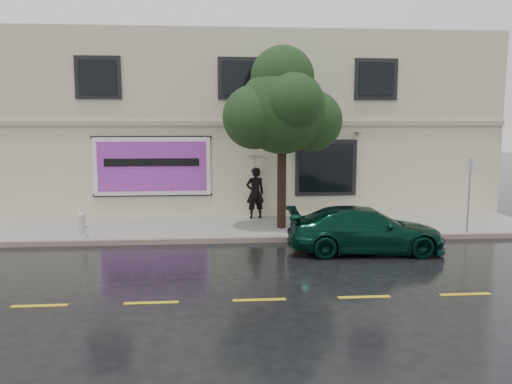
{
  "coord_description": "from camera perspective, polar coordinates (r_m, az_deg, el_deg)",
  "views": [
    {
      "loc": [
        -0.82,
        -13.32,
        3.62
      ],
      "look_at": [
        0.37,
        2.2,
        1.45
      ],
      "focal_mm": 35.0,
      "sensor_mm": 36.0,
      "label": 1
    }
  ],
  "objects": [
    {
      "name": "sign_pole",
      "position": [
        17.1,
        23.2,
        0.48
      ],
      "size": [
        0.29,
        0.1,
        2.38
      ],
      "rotation": [
        0.0,
        0.0,
        0.26
      ],
      "color": "gray",
      "rests_on": "sidewalk"
    },
    {
      "name": "street_tree",
      "position": [
        16.33,
        3.01,
        9.24
      ],
      "size": [
        2.84,
        2.84,
        5.29
      ],
      "color": "black",
      "rests_on": "sidewalk"
    },
    {
      "name": "car",
      "position": [
        14.39,
        12.37,
        -4.24
      ],
      "size": [
        4.46,
        2.16,
        1.27
      ],
      "primitive_type": "imported",
      "rotation": [
        0.0,
        0.0,
        1.52
      ],
      "color": "black",
      "rests_on": "ground"
    },
    {
      "name": "sidewalk",
      "position": [
        16.97,
        -1.52,
        -4.13
      ],
      "size": [
        20.0,
        3.5,
        0.15
      ],
      "primitive_type": "cube",
      "color": "#9E9C96",
      "rests_on": "ground"
    },
    {
      "name": "fire_hydrant",
      "position": [
        15.98,
        -19.27,
        -3.64
      ],
      "size": [
        0.33,
        0.31,
        0.8
      ],
      "rotation": [
        0.0,
        0.0,
        -0.14
      ],
      "color": "silver",
      "rests_on": "sidewalk"
    },
    {
      "name": "umbrella",
      "position": [
        18.02,
        -0.1,
        3.89
      ],
      "size": [
        1.19,
        1.19,
        0.67
      ],
      "primitive_type": "imported",
      "rotation": [
        0.0,
        0.0,
        0.41
      ],
      "color": "black",
      "rests_on": "pedestrian"
    },
    {
      "name": "road_marking",
      "position": [
        10.5,
        0.38,
        -12.21
      ],
      "size": [
        19.0,
        0.12,
        0.01
      ],
      "primitive_type": "cube",
      "color": "gold",
      "rests_on": "ground"
    },
    {
      "name": "billboard",
      "position": [
        18.46,
        -11.79,
        2.89
      ],
      "size": [
        4.3,
        0.16,
        2.2
      ],
      "color": "white",
      "rests_on": "ground"
    },
    {
      "name": "building",
      "position": [
        22.33,
        -2.29,
        7.62
      ],
      "size": [
        20.0,
        8.12,
        7.0
      ],
      "color": "beige",
      "rests_on": "ground"
    },
    {
      "name": "pedestrian",
      "position": [
        18.15,
        -0.1,
        -0.11
      ],
      "size": [
        0.76,
        0.58,
        1.87
      ],
      "primitive_type": "imported",
      "rotation": [
        0.0,
        0.0,
        3.35
      ],
      "color": "black",
      "rests_on": "sidewalk"
    },
    {
      "name": "ground",
      "position": [
        13.83,
        -0.83,
        -7.25
      ],
      "size": [
        90.0,
        90.0,
        0.0
      ],
      "primitive_type": "plane",
      "color": "black",
      "rests_on": "ground"
    },
    {
      "name": "curb",
      "position": [
        15.26,
        -1.18,
        -5.5
      ],
      "size": [
        20.0,
        0.18,
        0.16
      ],
      "primitive_type": "cube",
      "color": "slate",
      "rests_on": "ground"
    }
  ]
}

